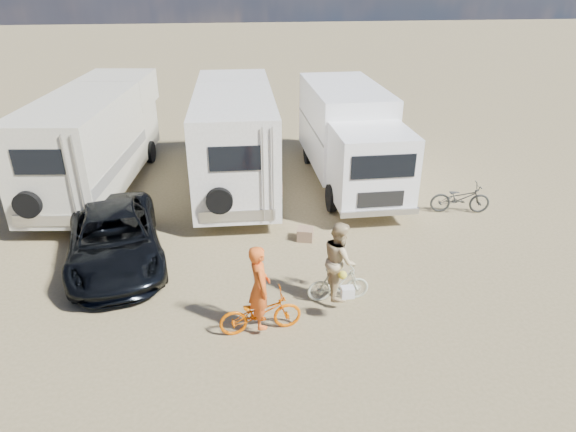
{
  "coord_description": "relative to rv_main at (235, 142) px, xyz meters",
  "views": [
    {
      "loc": [
        -0.5,
        -10.42,
        7.13
      ],
      "look_at": [
        0.91,
        1.42,
        1.3
      ],
      "focal_mm": 31.55,
      "sensor_mm": 36.0,
      "label": 1
    }
  ],
  "objects": [
    {
      "name": "rv_left",
      "position": [
        -4.82,
        0.76,
        -0.04
      ],
      "size": [
        3.43,
        8.85,
        3.43
      ],
      "primitive_type": null,
      "rotation": [
        0.0,
        0.0,
        -0.11
      ],
      "color": "beige",
      "rests_on": "ground"
    },
    {
      "name": "cooler",
      "position": [
        -0.72,
        -2.3,
        -1.54
      ],
      "size": [
        0.6,
        0.48,
        0.43
      ],
      "primitive_type": "cube",
      "rotation": [
        0.0,
        0.0,
        -0.18
      ],
      "color": "#286782",
      "rests_on": "ground"
    },
    {
      "name": "bike_man",
      "position": [
        0.28,
        -8.08,
        -1.28
      ],
      "size": [
        1.85,
        0.83,
        0.94
      ],
      "primitive_type": "imported",
      "rotation": [
        0.0,
        0.0,
        1.69
      ],
      "color": "#D15400",
      "rests_on": "ground"
    },
    {
      "name": "bike_woman",
      "position": [
        2.19,
        -7.16,
        -1.31
      ],
      "size": [
        1.48,
        0.44,
        0.89
      ],
      "primitive_type": "imported",
      "rotation": [
        0.0,
        0.0,
        1.59
      ],
      "color": "#B5BC9F",
      "rests_on": "ground"
    },
    {
      "name": "bike_parked",
      "position": [
        7.1,
        -2.84,
        -1.26
      ],
      "size": [
        1.97,
        0.94,
        0.99
      ],
      "primitive_type": "imported",
      "rotation": [
        0.0,
        0.0,
        1.42
      ],
      "color": "#262826",
      "rests_on": "ground"
    },
    {
      "name": "dark_suv",
      "position": [
        -3.37,
        -4.7,
        -1.05
      ],
      "size": [
        3.35,
        5.48,
        1.42
      ],
      "primitive_type": "imported",
      "rotation": [
        0.0,
        0.0,
        0.21
      ],
      "color": "black",
      "rests_on": "ground"
    },
    {
      "name": "rider_man",
      "position": [
        0.28,
        -8.08,
        -0.8
      ],
      "size": [
        0.54,
        0.75,
        1.92
      ],
      "primitive_type": "imported",
      "rotation": [
        0.0,
        0.0,
        1.69
      ],
      "color": "#DB561B",
      "rests_on": "ground"
    },
    {
      "name": "box_truck",
      "position": [
        4.1,
        0.05,
        -0.08
      ],
      "size": [
        2.64,
        7.64,
        3.35
      ],
      "primitive_type": null,
      "rotation": [
        0.0,
        0.0,
        0.01
      ],
      "color": "white",
      "rests_on": "ground"
    },
    {
      "name": "crate",
      "position": [
        1.87,
        -4.09,
        -1.58
      ],
      "size": [
        0.55,
        0.55,
        0.36
      ],
      "primitive_type": "cube",
      "rotation": [
        0.0,
        0.0,
        -0.27
      ],
      "color": "#7D5F48",
      "rests_on": "ground"
    },
    {
      "name": "ground",
      "position": [
        0.32,
        -6.54,
        -1.76
      ],
      "size": [
        140.0,
        140.0,
        0.0
      ],
      "primitive_type": "plane",
      "color": "#8E7C55",
      "rests_on": "ground"
    },
    {
      "name": "rv_main",
      "position": [
        0.0,
        0.0,
        0.0
      ],
      "size": [
        2.71,
        7.69,
        3.51
      ],
      "primitive_type": null,
      "rotation": [
        0.0,
        0.0,
        -0.02
      ],
      "color": "white",
      "rests_on": "ground"
    },
    {
      "name": "rider_woman",
      "position": [
        2.19,
        -7.16,
        -0.82
      ],
      "size": [
        0.72,
        0.92,
        1.88
      ],
      "primitive_type": "imported",
      "rotation": [
        0.0,
        0.0,
        1.59
      ],
      "color": "tan",
      "rests_on": "ground"
    }
  ]
}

